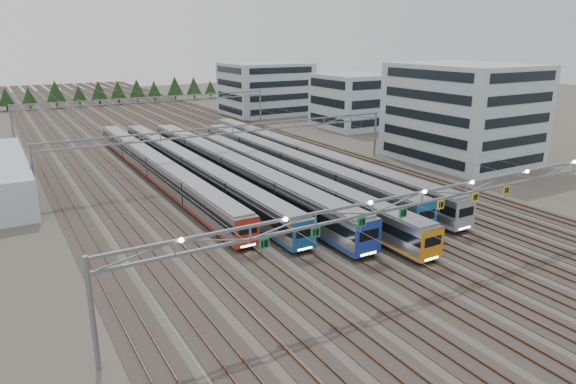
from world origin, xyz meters
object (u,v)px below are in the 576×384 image
gantry_far (150,104)px  gantry_near (423,200)px  gantry_mid (233,135)px  depot_bldg_mid (351,101)px  train_f (305,157)px  train_d (287,179)px  depot_bldg_south (462,113)px  train_c (232,169)px  train_a (156,167)px  depot_bldg_north (266,89)px  train_b (191,167)px  train_e (289,164)px

gantry_far → gantry_near: bearing=-90.0°
gantry_mid → depot_bldg_mid: size_ratio=3.52×
train_f → gantry_far: (-11.25, 47.79, 4.17)m
train_d → train_f: train_f is taller
depot_bldg_south → depot_bldg_mid: depot_bldg_south is taller
depot_bldg_south → gantry_far: bearing=125.1°
train_c → train_a: bearing=139.9°
train_a → depot_bldg_north: bearing=48.8°
train_a → train_d: train_d is taller
gantry_mid → depot_bldg_mid: (43.01, 27.04, -0.15)m
train_a → train_b: train_b is taller
train_c → train_f: (13.50, 1.42, -0.08)m
gantry_near → depot_bldg_north: depot_bldg_north is taller
gantry_near → gantry_mid: size_ratio=1.00×
train_b → train_a: bearing=149.4°
train_a → depot_bldg_mid: size_ratio=3.93×
depot_bldg_mid → depot_bldg_north: 31.27m
depot_bldg_mid → depot_bldg_north: depot_bldg_north is taller
train_a → train_e: (18.00, -8.80, 0.20)m
train_d → train_f: bearing=47.0°
train_f → gantry_near: gantry_near is taller
train_c → depot_bldg_mid: size_ratio=3.95×
gantry_near → gantry_mid: 40.12m
depot_bldg_mid → train_a: bearing=-156.4°
gantry_far → train_e: bearing=-82.4°
train_f → gantry_far: 49.28m
train_e → depot_bldg_mid: bearing=41.8°
train_b → depot_bldg_south: depot_bldg_south is taller
train_e → gantry_far: gantry_far is taller
train_d → depot_bldg_mid: (40.76, 39.47, 4.13)m
train_e → train_c: bearing=172.3°
depot_bldg_south → depot_bldg_north: size_ratio=1.00×
train_a → train_b: bearing=-30.6°
train_c → gantry_mid: size_ratio=1.12×
train_d → gantry_mid: gantry_mid is taller
train_b → train_d: 15.93m
train_c → train_d: size_ratio=1.16×
train_f → depot_bldg_north: (24.96, 60.35, 4.77)m
depot_bldg_mid → depot_bldg_north: size_ratio=0.73×
depot_bldg_north → train_c: bearing=-121.9°
depot_bldg_north → gantry_far: bearing=-160.9°
gantry_far → depot_bldg_north: 38.33m
depot_bldg_south → depot_bldg_north: bearing=92.1°
depot_bldg_south → train_b: bearing=166.7°
gantry_far → depot_bldg_mid: bearing=-22.7°
train_c → depot_bldg_south: size_ratio=2.88×
train_b → gantry_near: size_ratio=1.15×
gantry_mid → depot_bldg_south: (38.65, -10.01, 1.87)m
train_f → gantry_mid: bearing=166.1°
train_d → gantry_mid: 13.34m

